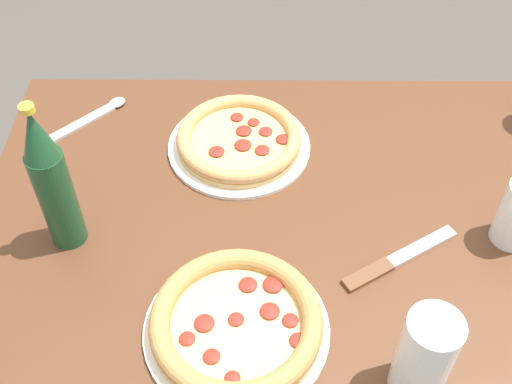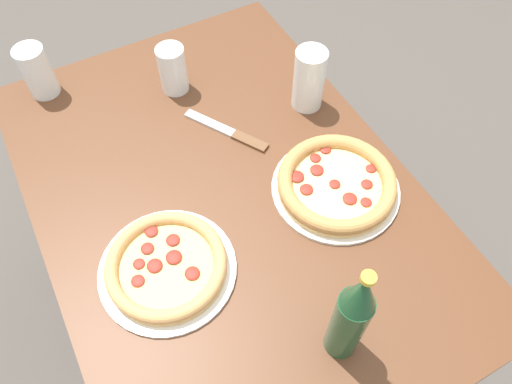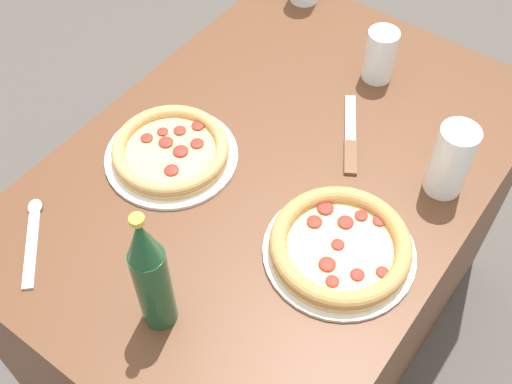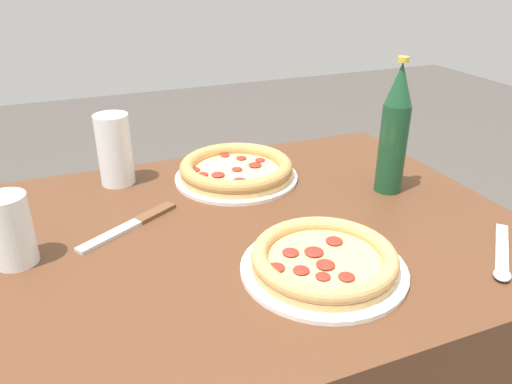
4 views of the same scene
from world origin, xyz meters
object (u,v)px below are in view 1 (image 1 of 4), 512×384
pizza_margherita (239,140)px  beer_bottle (52,181)px  pizza_veggie (236,324)px  spoon (93,116)px  knife (395,260)px  glass_mango_juice (423,359)px

pizza_margherita → beer_bottle: beer_bottle is taller
pizza_veggie → spoon: bearing=121.9°
pizza_veggie → knife: 0.28m
pizza_margherita → glass_mango_juice: glass_mango_juice is taller
beer_bottle → spoon: bearing=92.8°
pizza_margherita → knife: pizza_margherita is taller
knife → beer_bottle: bearing=174.8°
spoon → glass_mango_juice: bearing=-45.6°
pizza_margherita → spoon: size_ratio=1.72×
knife → pizza_veggie: bearing=-153.1°
knife → spoon: (-0.55, 0.35, 0.00)m
pizza_margherita → beer_bottle: (-0.28, -0.22, 0.11)m
pizza_veggie → beer_bottle: (-0.28, 0.18, 0.11)m
pizza_margherita → pizza_veggie: size_ratio=0.97×
spoon → pizza_veggie: bearing=-58.1°
beer_bottle → knife: size_ratio=1.41×
glass_mango_juice → beer_bottle: size_ratio=0.55×
spoon → beer_bottle: bearing=-87.2°
pizza_veggie → knife: pizza_veggie is taller
knife → spoon: 0.65m
pizza_veggie → spoon: pizza_veggie is taller
pizza_margherita → spoon: (-0.29, 0.08, -0.02)m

